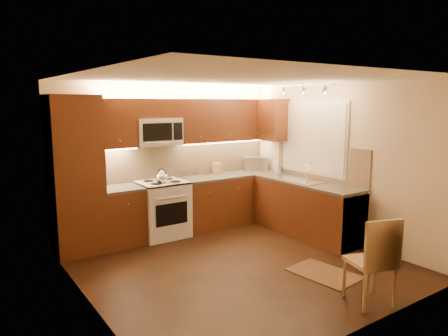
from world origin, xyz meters
TOP-DOWN VIEW (x-y plane):
  - floor at (0.00, 0.00)m, footprint 4.00×4.00m
  - ceiling at (0.00, 0.00)m, footprint 4.00×4.00m
  - wall_back at (0.00, 2.00)m, footprint 4.00×0.01m
  - wall_front at (0.00, -2.00)m, footprint 4.00×0.01m
  - wall_left at (-2.00, 0.00)m, footprint 0.01×4.00m
  - wall_right at (2.00, 0.00)m, footprint 0.01×4.00m
  - pantry at (-1.65, 1.70)m, footprint 0.70×0.60m
  - base_cab_back_left at (-0.99, 1.70)m, footprint 0.62×0.60m
  - counter_back_left at (-0.99, 1.70)m, footprint 0.62×0.60m
  - base_cab_back_right at (1.04, 1.70)m, footprint 1.92×0.60m
  - counter_back_right at (1.04, 1.70)m, footprint 1.92×0.60m
  - base_cab_right at (1.70, 0.40)m, footprint 0.60×2.00m
  - counter_right at (1.70, 0.40)m, footprint 0.60×2.00m
  - dishwasher at (1.70, -0.30)m, footprint 0.58×0.60m
  - backsplash_back at (0.35, 1.99)m, footprint 3.30×0.02m
  - backsplash_right at (1.99, 0.40)m, footprint 0.02×2.00m
  - upper_cab_back_left at (-0.99, 1.82)m, footprint 0.62×0.35m
  - upper_cab_back_right at (1.04, 1.82)m, footprint 1.92×0.35m
  - upper_cab_bridge at (-0.30, 1.82)m, footprint 0.76×0.35m
  - upper_cab_right_corner at (1.82, 1.40)m, footprint 0.35×0.50m
  - stove at (-0.30, 1.68)m, footprint 0.76×0.65m
  - microwave at (-0.30, 1.81)m, footprint 0.76×0.38m
  - window_frame at (1.99, 0.55)m, footprint 0.03×1.44m
  - window_blinds at (1.97, 0.55)m, footprint 0.02×1.36m
  - sink at (1.70, 0.55)m, footprint 0.52×0.86m
  - faucet at (1.88, 0.55)m, footprint 0.20×0.04m
  - track_light_bar at (1.55, 0.40)m, footprint 0.04×1.20m
  - kettle at (-0.36, 1.55)m, footprint 0.27×0.27m
  - toaster_oven at (1.73, 1.84)m, footprint 0.51×0.44m
  - knife_block at (0.90, 1.84)m, footprint 0.14×0.17m
  - spice_jar_a at (0.54, 1.94)m, footprint 0.05×0.05m
  - spice_jar_b at (0.15, 1.94)m, footprint 0.05×0.05m
  - spice_jar_c at (0.14, 1.94)m, footprint 0.06×0.06m
  - spice_jar_d at (0.65, 1.85)m, footprint 0.05×0.05m
  - soap_bottle at (1.91, 1.34)m, footprint 0.10×0.10m
  - rug at (0.72, -0.90)m, footprint 0.67×0.92m
  - dining_chair at (0.54, -1.70)m, footprint 0.55×0.55m

SIDE VIEW (x-z plane):
  - floor at x=0.00m, z-range -0.01..0.01m
  - rug at x=0.72m, z-range 0.00..0.01m
  - base_cab_back_left at x=-0.99m, z-range 0.00..0.86m
  - base_cab_back_right at x=1.04m, z-range 0.00..0.86m
  - base_cab_right at x=1.70m, z-range 0.00..0.86m
  - dishwasher at x=1.70m, z-range 0.01..0.85m
  - stove at x=-0.30m, z-range 0.00..0.92m
  - dining_chair at x=0.54m, z-range 0.00..1.00m
  - counter_back_left at x=-0.99m, z-range 0.86..0.90m
  - counter_back_right at x=1.04m, z-range 0.86..0.90m
  - counter_right at x=1.70m, z-range 0.86..0.90m
  - spice_jar_d at x=0.65m, z-range 0.90..0.98m
  - spice_jar_c at x=0.14m, z-range 0.90..0.98m
  - spice_jar_b at x=0.15m, z-range 0.90..0.99m
  - spice_jar_a at x=0.54m, z-range 0.90..0.99m
  - sink at x=1.70m, z-range 0.90..1.05m
  - soap_bottle at x=1.91m, z-range 0.90..1.09m
  - knife_block at x=0.90m, z-range 0.90..1.11m
  - toaster_oven at x=1.73m, z-range 0.90..1.16m
  - kettle at x=-0.36m, z-range 0.92..1.16m
  - faucet at x=1.88m, z-range 0.90..1.20m
  - pantry at x=-1.65m, z-range 0.00..2.30m
  - backsplash_back at x=0.35m, z-range 0.90..1.50m
  - backsplash_right at x=1.99m, z-range 0.90..1.50m
  - wall_back at x=0.00m, z-range 0.00..2.50m
  - wall_front at x=0.00m, z-range 0.00..2.50m
  - wall_left at x=-2.00m, z-range 0.00..2.50m
  - wall_right at x=2.00m, z-range 0.00..2.50m
  - window_frame at x=1.99m, z-range 0.98..2.22m
  - window_blinds at x=1.97m, z-range 1.02..2.18m
  - microwave at x=-0.30m, z-range 1.50..1.94m
  - upper_cab_back_left at x=-0.99m, z-range 1.50..2.25m
  - upper_cab_back_right at x=1.04m, z-range 1.50..2.25m
  - upper_cab_right_corner at x=1.82m, z-range 1.50..2.25m
  - upper_cab_bridge at x=-0.30m, z-range 1.94..2.25m
  - track_light_bar at x=1.55m, z-range 2.44..2.48m
  - ceiling at x=0.00m, z-range 2.50..2.50m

